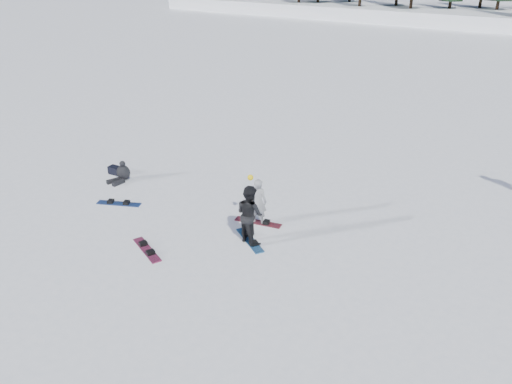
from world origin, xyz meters
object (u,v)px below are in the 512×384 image
snowboarder_man (250,214)px  snowboarder_woman (258,201)px  gear_bag (115,170)px  snowboard_loose_b (147,250)px  seated_rider (122,173)px  snowboard_loose_c (119,204)px

snowboarder_man → snowboarder_woman: bearing=-52.2°
gear_bag → snowboard_loose_b: 5.85m
snowboarder_man → seated_rider: (-6.31, 1.00, -0.60)m
snowboarder_man → snowboard_loose_b: size_ratio=1.18×
gear_bag → snowboard_loose_c: bearing=-40.2°
snowboard_loose_b → snowboarder_man: bearing=67.3°
snowboarder_woman → snowboard_loose_c: size_ratio=1.10×
snowboarder_woman → gear_bag: size_ratio=3.65×
snowboarder_man → gear_bag: 7.16m
seated_rider → gear_bag: (-0.70, 0.25, -0.14)m
snowboarder_woman → snowboard_loose_c: snowboarder_woman is taller
snowboarder_man → seated_rider: snowboarder_man is taller
gear_bag → snowboarder_man: bearing=-10.1°
seated_rider → snowboard_loose_b: seated_rider is taller
snowboarder_man → snowboard_loose_b: (-2.17, -2.03, -0.87)m
gear_bag → snowboard_loose_c: gear_bag is taller
gear_bag → snowboard_loose_c: size_ratio=0.30×
gear_bag → snowboard_loose_b: bearing=-34.1°
snowboarder_man → snowboard_loose_c: 5.10m
gear_bag → seated_rider: bearing=-19.5°
snowboarder_man → gear_bag: bearing=7.5°
seated_rider → snowboard_loose_b: (4.14, -3.03, -0.27)m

